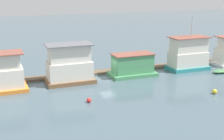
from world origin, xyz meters
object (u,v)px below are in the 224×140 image
buoy_red (89,100)px  houseboat_green (133,65)px  houseboat_orange (0,74)px  buoy_yellow (215,92)px  houseboat_teal (188,54)px  houseboat_brown (70,65)px  dinghy_green (222,71)px

buoy_red → houseboat_green: bearing=41.9°
houseboat_orange → buoy_yellow: houseboat_orange is taller
houseboat_orange → houseboat_teal: bearing=1.0°
houseboat_brown → houseboat_teal: bearing=0.4°
dinghy_green → buoy_yellow: (-7.20, -7.37, 0.03)m
houseboat_teal → dinghy_green: 5.57m
houseboat_brown → buoy_red: (0.22, -8.15, -2.16)m
houseboat_orange → houseboat_brown: (8.83, 0.37, 0.26)m
houseboat_orange → houseboat_green: bearing=1.1°
houseboat_green → houseboat_teal: 9.59m
houseboat_brown → buoy_yellow: bearing=-35.2°
houseboat_green → buoy_red: size_ratio=12.43×
houseboat_brown → houseboat_green: bearing=-0.1°
buoy_red → buoy_yellow: size_ratio=0.91×
houseboat_green → buoy_yellow: size_ratio=11.32×
houseboat_teal → dinghy_green: (3.68, -3.59, -2.14)m
buoy_yellow → houseboat_green: bearing=119.2°
houseboat_teal → buoy_red: houseboat_teal is taller
houseboat_orange → houseboat_teal: houseboat_teal is taller
buoy_yellow → houseboat_brown: bearing=144.8°
houseboat_orange → houseboat_green: size_ratio=0.93×
houseboat_brown → houseboat_teal: houseboat_teal is taller
houseboat_teal → houseboat_brown: bearing=-179.6°
houseboat_brown → houseboat_green: houseboat_brown is taller
houseboat_brown → dinghy_green: houseboat_brown is taller
houseboat_orange → buoy_red: (9.05, -7.78, -1.90)m
houseboat_orange → buoy_yellow: size_ratio=10.54×
houseboat_green → dinghy_green: (13.23, -3.45, -1.25)m
houseboat_green → buoy_yellow: houseboat_green is taller
houseboat_brown → buoy_red: houseboat_brown is taller
buoy_yellow → houseboat_teal: bearing=72.2°
houseboat_orange → houseboat_brown: size_ratio=0.97×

